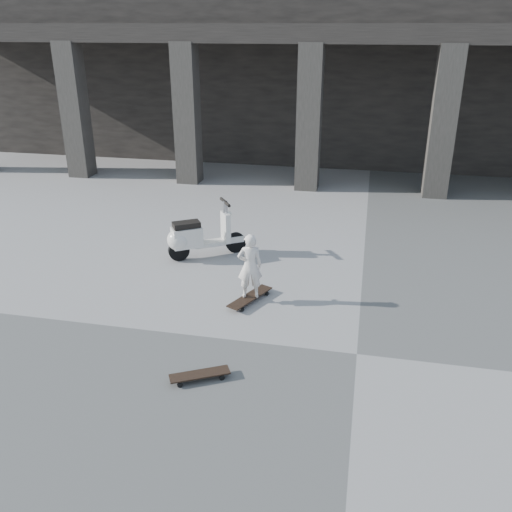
% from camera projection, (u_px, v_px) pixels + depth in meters
% --- Properties ---
extents(ground, '(90.00, 90.00, 0.00)m').
position_uv_depth(ground, '(357.00, 354.00, 7.89)').
color(ground, '#545451').
rests_on(ground, ground).
extents(colonnade, '(28.00, 8.82, 6.00)m').
position_uv_depth(colonnade, '(378.00, 67.00, 19.07)').
color(colonnade, black).
rests_on(colonnade, ground).
extents(longboard, '(0.64, 1.03, 0.10)m').
position_uv_depth(longboard, '(250.00, 297.00, 9.35)').
color(longboard, black).
rests_on(longboard, ground).
extents(skateboard_spare, '(0.81, 0.56, 0.10)m').
position_uv_depth(skateboard_spare, '(200.00, 375.00, 7.29)').
color(skateboard_spare, black).
rests_on(skateboard_spare, ground).
extents(child, '(0.48, 0.38, 1.15)m').
position_uv_depth(child, '(250.00, 266.00, 9.12)').
color(child, silver).
rests_on(child, longboard).
extents(scooter, '(1.45, 1.05, 1.15)m').
position_uv_depth(scooter, '(194.00, 237.00, 10.95)').
color(scooter, black).
rests_on(scooter, ground).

